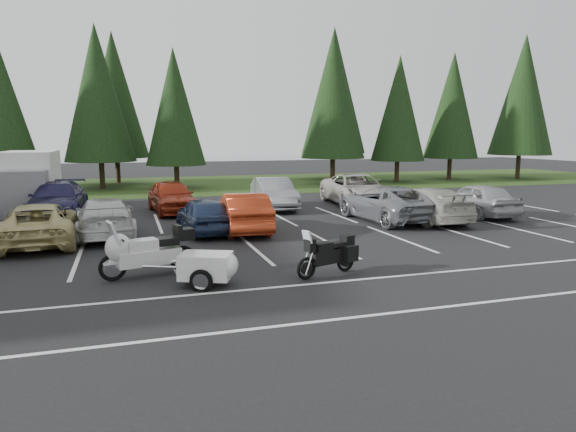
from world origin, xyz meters
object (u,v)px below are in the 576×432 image
Objects in this scene: car_near_8 at (478,199)px; car_far_2 at (172,196)px; car_near_2 at (39,224)px; car_far_1 at (58,200)px; car_near_3 at (105,217)px; car_far_3 at (274,193)px; car_far_4 at (357,190)px; touring_motorcycle at (148,247)px; car_near_5 at (244,212)px; box_truck at (28,182)px; car_near_4 at (203,215)px; car_near_7 at (427,204)px; car_near_6 at (386,203)px; cargo_trailer at (206,269)px; adventure_motorcycle at (327,251)px.

car_near_8 is 0.97× the size of car_far_2.
car_near_2 is 0.93× the size of car_far_1.
car_near_3 is 9.41m from car_far_3.
car_near_3 is 16.23m from car_near_8.
car_far_4 is (9.70, -0.05, 0.03)m from car_far_2.
car_far_2 is at bearing -19.96° from car_near_8.
touring_motorcycle is (3.37, -5.32, 0.08)m from car_near_2.
touring_motorcycle is (-6.63, -11.24, 0.01)m from car_far_3.
car_near_5 is at bearing 178.59° from car_near_2.
box_truck is 1.21× the size of car_far_2.
car_near_4 is 0.88× the size of car_near_5.
car_near_7 is at bearing -19.30° from car_far_1.
car_near_6 is at bearing -18.95° from car_far_1.
car_far_4 is 2.09× the size of touring_motorcycle.
car_far_1 reaches higher than car_near_5.
car_near_6 is 1.22× the size of car_near_8.
car_near_2 reaches higher than cargo_trailer.
car_near_6 is at bearing 16.99° from touring_motorcycle.
car_near_7 is 12.55m from cargo_trailer.
car_near_8 is at bearing 8.22° from touring_motorcycle.
car_near_2 is 8.12m from cargo_trailer.
box_truck reaches higher than car_near_3.
car_near_2 is at bearing 108.24° from touring_motorcycle.
car_near_5 is 7.35m from cargo_trailer.
car_near_5 is at bearing 93.29° from cargo_trailer.
car_near_7 is 2.86× the size of cargo_trailer.
car_near_6 reaches higher than adventure_motorcycle.
car_near_5 reaches higher than adventure_motorcycle.
cargo_trailer is (1.30, -1.31, -0.37)m from touring_motorcycle.
car_near_7 is at bearing 177.10° from car_near_2.
car_near_2 is at bearing -78.91° from box_truck.
car_far_1 is at bearing -20.21° from car_near_7.
car_near_8 reaches higher than car_near_4.
car_far_3 is (2.83, 5.65, 0.03)m from car_near_5.
car_near_6 reaches higher than cargo_trailer.
touring_motorcycle is at bearing -70.86° from car_far_1.
car_near_5 is 11.16m from car_near_8.
car_near_2 is 10.30m from adventure_motorcycle.
car_far_1 reaches higher than touring_motorcycle.
box_truck is at bearing -82.45° from car_near_2.
car_near_6 is 1.16× the size of car_far_3.
box_truck reaches higher than car_near_6.
car_far_4 is at bearing 4.68° from car_far_3.
car_far_1 reaches higher than car_near_6.
car_near_3 is 5.88m from car_far_1.
adventure_motorcycle is at bearing -30.85° from touring_motorcycle.
car_far_2 is 9.70m from car_far_4.
car_near_7 is 0.94× the size of car_far_1.
adventure_motorcycle is (7.97, -12.94, -0.14)m from car_far_1.
car_near_2 is at bearing -151.90° from car_far_4.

